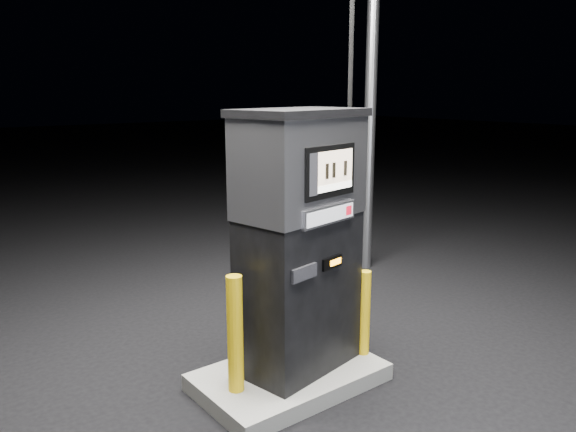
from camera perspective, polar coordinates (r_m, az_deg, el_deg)
ground at (r=5.22m, az=0.13°, el=-16.76°), size 80.00×80.00×0.00m
pump_island at (r=5.18m, az=0.13°, el=-16.03°), size 1.60×1.00×0.15m
fuel_dispenser at (r=4.80m, az=1.20°, el=-2.42°), size 1.30×0.86×4.70m
bollard_left at (r=4.64m, az=-5.39°, el=-11.86°), size 0.17×0.17×0.99m
bollard_right at (r=5.30m, az=7.75°, el=-9.72°), size 0.14×0.14×0.81m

